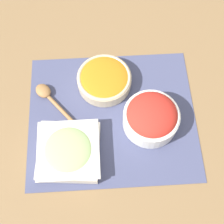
% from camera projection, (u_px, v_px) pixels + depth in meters
% --- Properties ---
extents(ground_plane, '(3.00, 3.00, 0.00)m').
position_uv_depth(ground_plane, '(112.00, 116.00, 0.99)').
color(ground_plane, olive).
extents(placemat, '(0.52, 0.45, 0.00)m').
position_uv_depth(placemat, '(112.00, 116.00, 0.98)').
color(placemat, '#474C70').
rests_on(placemat, ground_plane).
extents(tomato_bowl, '(0.17, 0.17, 0.10)m').
position_uv_depth(tomato_bowl, '(151.00, 117.00, 0.93)').
color(tomato_bowl, white).
rests_on(tomato_bowl, placemat).
extents(cucumber_bowl, '(0.19, 0.19, 0.05)m').
position_uv_depth(cucumber_bowl, '(69.00, 151.00, 0.91)').
color(cucumber_bowl, silver).
rests_on(cucumber_bowl, placemat).
extents(carrot_bowl, '(0.17, 0.17, 0.05)m').
position_uv_depth(carrot_bowl, '(104.00, 79.00, 1.00)').
color(carrot_bowl, beige).
rests_on(carrot_bowl, placemat).
extents(wooden_spoon, '(0.14, 0.16, 0.02)m').
position_uv_depth(wooden_spoon, '(48.00, 96.00, 1.00)').
color(wooden_spoon, '#9E7042').
rests_on(wooden_spoon, placemat).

